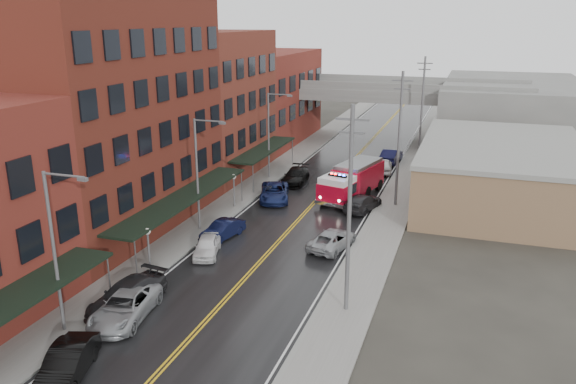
% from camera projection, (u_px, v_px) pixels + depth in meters
% --- Properties ---
extents(road, '(11.00, 160.00, 0.02)m').
position_uv_depth(road, '(303.00, 215.00, 48.31)').
color(road, black).
rests_on(road, ground).
extents(sidewalk_left, '(3.00, 160.00, 0.15)m').
position_uv_depth(sidewalk_left, '(225.00, 206.00, 50.49)').
color(sidewalk_left, slate).
rests_on(sidewalk_left, ground).
extents(sidewalk_right, '(3.00, 160.00, 0.15)m').
position_uv_depth(sidewalk_right, '(388.00, 224.00, 46.08)').
color(sidewalk_right, slate).
rests_on(sidewalk_right, ground).
extents(curb_left, '(0.30, 160.00, 0.15)m').
position_uv_depth(curb_left, '(242.00, 208.00, 49.99)').
color(curb_left, gray).
rests_on(curb_left, ground).
extents(curb_right, '(0.30, 160.00, 0.15)m').
position_uv_depth(curb_right, '(368.00, 222.00, 46.58)').
color(curb_right, gray).
rests_on(curb_right, ground).
extents(brick_building_b, '(9.00, 20.00, 18.00)m').
position_uv_depth(brick_building_b, '(113.00, 116.00, 43.31)').
color(brick_building_b, '#551916').
rests_on(brick_building_b, ground).
extents(brick_building_c, '(9.00, 15.00, 15.00)m').
position_uv_depth(brick_building_c, '(213.00, 104.00, 59.61)').
color(brick_building_c, brown).
rests_on(brick_building_c, ground).
extents(brick_building_far, '(9.00, 20.00, 12.00)m').
position_uv_depth(brick_building_far, '(270.00, 97.00, 75.91)').
color(brick_building_far, maroon).
rests_on(brick_building_far, ground).
extents(tan_building, '(14.00, 22.00, 5.00)m').
position_uv_depth(tan_building, '(500.00, 174.00, 51.79)').
color(tan_building, '#8F704D').
rests_on(tan_building, ground).
extents(right_far_block, '(18.00, 30.00, 8.00)m').
position_uv_depth(right_far_block, '(511.00, 110.00, 77.92)').
color(right_far_block, slate).
rests_on(right_far_block, ground).
extents(awning_1, '(2.60, 18.00, 3.09)m').
position_uv_depth(awning_1, '(184.00, 197.00, 43.34)').
color(awning_1, black).
rests_on(awning_1, ground).
extents(awning_2, '(2.60, 13.00, 3.09)m').
position_uv_depth(awning_2, '(264.00, 149.00, 59.20)').
color(awning_2, black).
rests_on(awning_2, ground).
extents(globe_lamp_1, '(0.44, 0.44, 3.12)m').
position_uv_depth(globe_lamp_1, '(148.00, 240.00, 36.87)').
color(globe_lamp_1, '#59595B').
rests_on(globe_lamp_1, ground).
extents(globe_lamp_2, '(0.44, 0.44, 3.12)m').
position_uv_depth(globe_lamp_2, '(234.00, 183.00, 49.56)').
color(globe_lamp_2, '#59595B').
rests_on(globe_lamp_2, ground).
extents(street_lamp_0, '(2.64, 0.22, 9.00)m').
position_uv_depth(street_lamp_0, '(57.00, 243.00, 28.82)').
color(street_lamp_0, '#59595B').
rests_on(street_lamp_0, ground).
extents(street_lamp_1, '(2.64, 0.22, 9.00)m').
position_uv_depth(street_lamp_1, '(200.00, 168.00, 43.31)').
color(street_lamp_1, '#59595B').
rests_on(street_lamp_1, ground).
extents(street_lamp_2, '(2.64, 0.22, 9.00)m').
position_uv_depth(street_lamp_2, '(271.00, 130.00, 57.81)').
color(street_lamp_2, '#59595B').
rests_on(street_lamp_2, ground).
extents(utility_pole_0, '(1.80, 0.24, 12.00)m').
position_uv_depth(utility_pole_0, '(349.00, 208.00, 30.67)').
color(utility_pole_0, '#59595B').
rests_on(utility_pole_0, ground).
extents(utility_pole_1, '(1.80, 0.24, 12.00)m').
position_uv_depth(utility_pole_1, '(399.00, 138.00, 48.79)').
color(utility_pole_1, '#59595B').
rests_on(utility_pole_1, ground).
extents(utility_pole_2, '(1.80, 0.24, 12.00)m').
position_uv_depth(utility_pole_2, '(422.00, 105.00, 66.91)').
color(utility_pole_2, '#59595B').
rests_on(utility_pole_2, ground).
extents(overpass, '(40.00, 10.00, 7.50)m').
position_uv_depth(overpass, '(373.00, 98.00, 75.52)').
color(overpass, slate).
rests_on(overpass, ground).
extents(fire_truck, '(5.12, 9.19, 3.20)m').
position_uv_depth(fire_truck, '(352.00, 180.00, 52.56)').
color(fire_truck, '#AA071F').
rests_on(fire_truck, ground).
extents(parked_car_left_1, '(2.98, 4.98, 1.55)m').
position_uv_depth(parked_car_left_1, '(67.00, 364.00, 26.26)').
color(parked_car_left_1, black).
rests_on(parked_car_left_1, ground).
extents(parked_car_left_2, '(3.28, 5.81, 1.53)m').
position_uv_depth(parked_car_left_2, '(125.00, 307.00, 31.47)').
color(parked_car_left_2, gray).
rests_on(parked_car_left_2, ground).
extents(parked_car_left_3, '(2.97, 5.82, 1.62)m').
position_uv_depth(parked_car_left_3, '(127.00, 296.00, 32.64)').
color(parked_car_left_3, black).
rests_on(parked_car_left_3, ground).
extents(parked_car_left_4, '(2.75, 4.35, 1.38)m').
position_uv_depth(parked_car_left_4, '(207.00, 246.00, 40.05)').
color(parked_car_left_4, white).
rests_on(parked_car_left_4, ground).
extents(parked_car_left_5, '(2.38, 4.39, 1.37)m').
position_uv_depth(parked_car_left_5, '(223.00, 230.00, 43.11)').
color(parked_car_left_5, black).
rests_on(parked_car_left_5, ground).
extents(parked_car_left_6, '(4.15, 6.09, 1.55)m').
position_uv_depth(parked_car_left_6, '(274.00, 192.00, 52.11)').
color(parked_car_left_6, navy).
rests_on(parked_car_left_6, ground).
extents(parked_car_left_7, '(2.49, 5.38, 1.52)m').
position_uv_depth(parked_car_left_7, '(296.00, 176.00, 57.51)').
color(parked_car_left_7, black).
rests_on(parked_car_left_7, ground).
extents(parked_car_right_0, '(3.22, 5.24, 1.35)m').
position_uv_depth(parked_car_right_0, '(332.00, 240.00, 41.24)').
color(parked_car_right_0, gray).
rests_on(parked_car_right_0, ground).
extents(parked_car_right_1, '(3.14, 5.29, 1.44)m').
position_uv_depth(parked_car_right_1, '(363.00, 202.00, 49.42)').
color(parked_car_right_1, '#252527').
rests_on(parked_car_right_1, ground).
extents(parked_car_right_2, '(2.45, 4.85, 1.59)m').
position_uv_depth(parked_car_right_2, '(383.00, 166.00, 61.46)').
color(parked_car_right_2, white).
rests_on(parked_car_right_2, ground).
extents(parked_car_right_3, '(2.13, 5.14, 1.65)m').
position_uv_depth(parked_car_right_3, '(391.00, 156.00, 65.65)').
color(parked_car_right_3, black).
rests_on(parked_car_right_3, ground).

